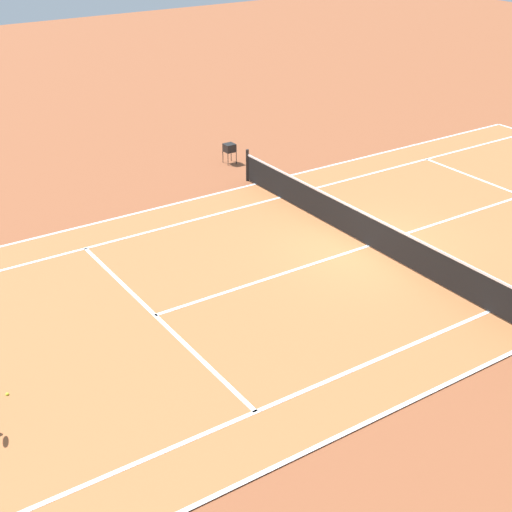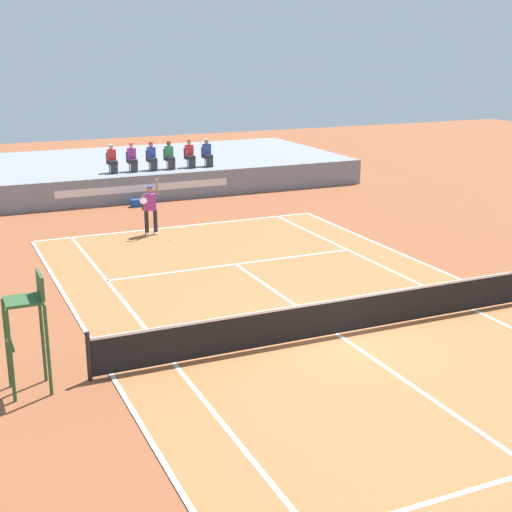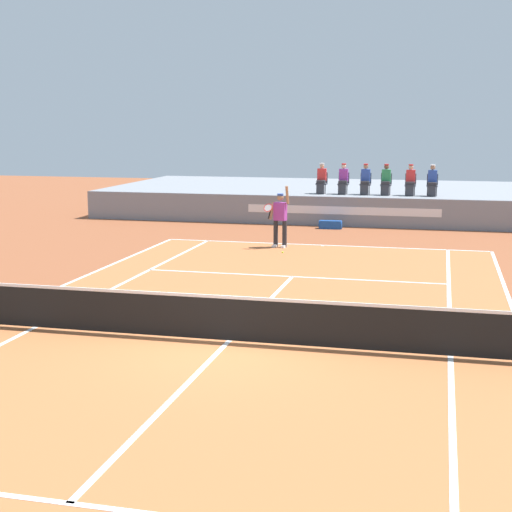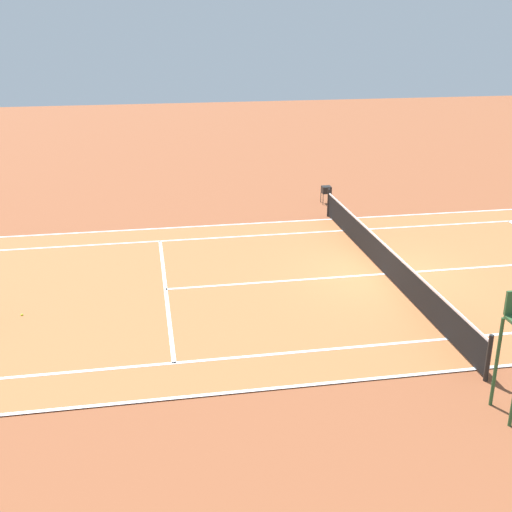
{
  "view_description": "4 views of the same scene",
  "coord_description": "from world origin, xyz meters",
  "px_view_note": "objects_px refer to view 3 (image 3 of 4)",
  "views": [
    {
      "loc": [
        -13.15,
        12.45,
        8.82
      ],
      "look_at": [
        -0.4,
        3.91,
        1.0
      ],
      "focal_mm": 51.78,
      "sensor_mm": 36.0,
      "label": 1
    },
    {
      "loc": [
        -8.49,
        -14.15,
        6.73
      ],
      "look_at": [
        -0.4,
        3.91,
        1.0
      ],
      "focal_mm": 51.52,
      "sensor_mm": 36.0,
      "label": 2
    },
    {
      "loc": [
        3.84,
        -13.46,
        4.16
      ],
      "look_at": [
        -0.4,
        3.91,
        1.0
      ],
      "focal_mm": 53.5,
      "sensor_mm": 36.0,
      "label": 3
    },
    {
      "loc": [
        -16.64,
        6.8,
        7.23
      ],
      "look_at": [
        -0.4,
        3.91,
        1.0
      ],
      "focal_mm": 45.22,
      "sensor_mm": 36.0,
      "label": 4
    }
  ],
  "objects_px": {
    "spectator_seated_1": "(343,179)",
    "spectator_seated_5": "(432,181)",
    "spectator_seated_2": "(365,180)",
    "tennis_ball": "(283,252)",
    "spectator_seated_0": "(322,179)",
    "spectator_seated_4": "(410,181)",
    "tennis_player": "(280,218)",
    "equipment_bag": "(330,225)",
    "spectator_seated_3": "(386,180)"
  },
  "relations": [
    {
      "from": "spectator_seated_1",
      "to": "spectator_seated_5",
      "type": "bearing_deg",
      "value": 0.0
    },
    {
      "from": "spectator_seated_2",
      "to": "tennis_ball",
      "type": "bearing_deg",
      "value": -102.63
    },
    {
      "from": "spectator_seated_1",
      "to": "tennis_ball",
      "type": "distance_m",
      "value": 8.26
    },
    {
      "from": "spectator_seated_0",
      "to": "spectator_seated_5",
      "type": "distance_m",
      "value": 4.51
    },
    {
      "from": "spectator_seated_1",
      "to": "tennis_ball",
      "type": "relative_size",
      "value": 18.6
    },
    {
      "from": "spectator_seated_5",
      "to": "spectator_seated_4",
      "type": "bearing_deg",
      "value": 180.0
    },
    {
      "from": "spectator_seated_5",
      "to": "tennis_ball",
      "type": "height_order",
      "value": "spectator_seated_5"
    },
    {
      "from": "tennis_ball",
      "to": "spectator_seated_5",
      "type": "bearing_deg",
      "value": 60.8
    },
    {
      "from": "spectator_seated_2",
      "to": "spectator_seated_4",
      "type": "height_order",
      "value": "same"
    },
    {
      "from": "tennis_player",
      "to": "spectator_seated_2",
      "type": "bearing_deg",
      "value": 72.98
    },
    {
      "from": "spectator_seated_2",
      "to": "tennis_ball",
      "type": "relative_size",
      "value": 18.6
    },
    {
      "from": "equipment_bag",
      "to": "spectator_seated_3",
      "type": "bearing_deg",
      "value": 44.93
    },
    {
      "from": "spectator_seated_3",
      "to": "tennis_ball",
      "type": "distance_m",
      "value": 8.63
    },
    {
      "from": "spectator_seated_5",
      "to": "tennis_ball",
      "type": "relative_size",
      "value": 18.6
    },
    {
      "from": "tennis_ball",
      "to": "spectator_seated_3",
      "type": "bearing_deg",
      "value": 71.81
    },
    {
      "from": "tennis_ball",
      "to": "spectator_seated_2",
      "type": "bearing_deg",
      "value": 77.37
    },
    {
      "from": "spectator_seated_3",
      "to": "spectator_seated_5",
      "type": "xyz_separation_m",
      "value": [
        1.85,
        0.0,
        0.0
      ]
    },
    {
      "from": "spectator_seated_5",
      "to": "tennis_player",
      "type": "bearing_deg",
      "value": -124.72
    },
    {
      "from": "spectator_seated_2",
      "to": "spectator_seated_3",
      "type": "bearing_deg",
      "value": 0.0
    },
    {
      "from": "spectator_seated_0",
      "to": "tennis_player",
      "type": "height_order",
      "value": "spectator_seated_0"
    },
    {
      "from": "spectator_seated_3",
      "to": "spectator_seated_5",
      "type": "distance_m",
      "value": 1.85
    },
    {
      "from": "spectator_seated_0",
      "to": "equipment_bag",
      "type": "xyz_separation_m",
      "value": [
        0.69,
        -1.97,
        -1.64
      ]
    },
    {
      "from": "spectator_seated_4",
      "to": "spectator_seated_3",
      "type": "bearing_deg",
      "value": 180.0
    },
    {
      "from": "spectator_seated_1",
      "to": "tennis_player",
      "type": "xyz_separation_m",
      "value": [
        -1.21,
        -6.94,
        -0.81
      ]
    },
    {
      "from": "spectator_seated_1",
      "to": "equipment_bag",
      "type": "distance_m",
      "value": 2.57
    },
    {
      "from": "spectator_seated_0",
      "to": "spectator_seated_1",
      "type": "xyz_separation_m",
      "value": [
        0.91,
        0.0,
        0.0
      ]
    },
    {
      "from": "spectator_seated_3",
      "to": "equipment_bag",
      "type": "height_order",
      "value": "spectator_seated_3"
    },
    {
      "from": "spectator_seated_4",
      "to": "spectator_seated_5",
      "type": "relative_size",
      "value": 1.0
    },
    {
      "from": "spectator_seated_4",
      "to": "equipment_bag",
      "type": "relative_size",
      "value": 1.39
    },
    {
      "from": "spectator_seated_3",
      "to": "spectator_seated_0",
      "type": "bearing_deg",
      "value": 180.0
    },
    {
      "from": "spectator_seated_2",
      "to": "spectator_seated_5",
      "type": "bearing_deg",
      "value": 0.0
    },
    {
      "from": "spectator_seated_2",
      "to": "equipment_bag",
      "type": "bearing_deg",
      "value": -119.96
    },
    {
      "from": "spectator_seated_2",
      "to": "tennis_player",
      "type": "height_order",
      "value": "spectator_seated_2"
    },
    {
      "from": "spectator_seated_0",
      "to": "spectator_seated_1",
      "type": "bearing_deg",
      "value": 0.0
    },
    {
      "from": "tennis_player",
      "to": "tennis_ball",
      "type": "bearing_deg",
      "value": -73.19
    },
    {
      "from": "spectator_seated_1",
      "to": "spectator_seated_4",
      "type": "bearing_deg",
      "value": 0.0
    },
    {
      "from": "spectator_seated_1",
      "to": "tennis_player",
      "type": "distance_m",
      "value": 7.09
    },
    {
      "from": "spectator_seated_5",
      "to": "spectator_seated_0",
      "type": "bearing_deg",
      "value": 180.0
    },
    {
      "from": "spectator_seated_3",
      "to": "tennis_player",
      "type": "distance_m",
      "value": 7.59
    },
    {
      "from": "spectator_seated_1",
      "to": "tennis_ball",
      "type": "height_order",
      "value": "spectator_seated_1"
    },
    {
      "from": "tennis_player",
      "to": "equipment_bag",
      "type": "relative_size",
      "value": 2.3
    },
    {
      "from": "spectator_seated_5",
      "to": "spectator_seated_3",
      "type": "bearing_deg",
      "value": 180.0
    },
    {
      "from": "spectator_seated_2",
      "to": "tennis_player",
      "type": "distance_m",
      "value": 7.3
    },
    {
      "from": "spectator_seated_3",
      "to": "tennis_ball",
      "type": "bearing_deg",
      "value": -108.19
    },
    {
      "from": "spectator_seated_1",
      "to": "spectator_seated_2",
      "type": "height_order",
      "value": "same"
    },
    {
      "from": "tennis_player",
      "to": "equipment_bag",
      "type": "bearing_deg",
      "value": 78.74
    },
    {
      "from": "spectator_seated_1",
      "to": "equipment_bag",
      "type": "relative_size",
      "value": 1.39
    },
    {
      "from": "equipment_bag",
      "to": "spectator_seated_4",
      "type": "bearing_deg",
      "value": 33.66
    },
    {
      "from": "spectator_seated_1",
      "to": "spectator_seated_4",
      "type": "xyz_separation_m",
      "value": [
        2.73,
        0.0,
        0.0
      ]
    },
    {
      "from": "spectator_seated_1",
      "to": "spectator_seated_2",
      "type": "relative_size",
      "value": 1.0
    }
  ]
}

